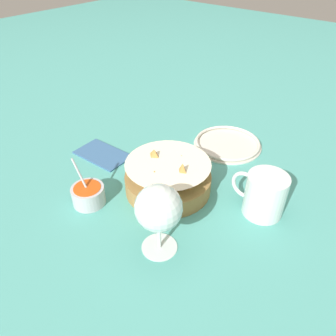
# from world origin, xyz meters

# --- Properties ---
(ground_plane) EXTENTS (4.00, 4.00, 0.00)m
(ground_plane) POSITION_xyz_m (0.00, 0.00, 0.00)
(ground_plane) COLOR teal
(food_basket) EXTENTS (0.20, 0.20, 0.10)m
(food_basket) POSITION_xyz_m (-0.02, -0.01, 0.04)
(food_basket) COLOR olive
(food_basket) RESTS_ON ground_plane
(sauce_cup) EXTENTS (0.08, 0.07, 0.11)m
(sauce_cup) POSITION_xyz_m (0.09, 0.14, 0.02)
(sauce_cup) COLOR #B7B7BC
(sauce_cup) RESTS_ON ground_plane
(wine_glass) EXTENTS (0.09, 0.09, 0.15)m
(wine_glass) POSITION_xyz_m (-0.12, 0.13, 0.10)
(wine_glass) COLOR silver
(wine_glass) RESTS_ON ground_plane
(beer_mug) EXTENTS (0.13, 0.09, 0.10)m
(beer_mug) POSITION_xyz_m (-0.23, -0.09, 0.04)
(beer_mug) COLOR silver
(beer_mug) RESTS_ON ground_plane
(side_plate) EXTENTS (0.19, 0.19, 0.01)m
(side_plate) POSITION_xyz_m (-0.03, -0.27, 0.01)
(side_plate) COLOR silver
(side_plate) RESTS_ON ground_plane
(napkin) EXTENTS (0.15, 0.10, 0.01)m
(napkin) POSITION_xyz_m (0.21, -0.01, 0.00)
(napkin) COLOR #38608E
(napkin) RESTS_ON ground_plane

